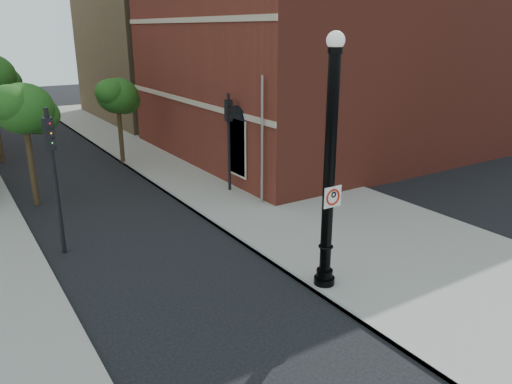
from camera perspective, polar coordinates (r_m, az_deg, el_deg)
ground at (r=13.63m, az=-0.73°, el=-13.26°), size 120.00×120.00×0.00m
sidewalk_right at (r=24.33m, az=-1.20°, el=1.35°), size 8.00×60.00×0.12m
curb_edge at (r=22.62m, az=-9.77°, el=-0.21°), size 0.10×60.00×0.14m
brick_wall_building at (r=32.56m, az=10.61°, el=16.41°), size 22.30×16.30×12.50m
bg_building_tan_b at (r=45.60m, az=-3.81°, el=18.03°), size 22.00×14.00×14.00m
lamppost at (r=13.53m, az=8.35°, el=1.49°), size 0.60×0.60×7.07m
no_parking_sign at (r=13.54m, az=8.76°, el=-0.54°), size 0.58×0.06×0.58m
traffic_signal_left at (r=16.89m, az=-22.24°, el=3.63°), size 0.37×0.42×4.82m
traffic_signal_right at (r=21.99m, az=-3.12°, el=7.45°), size 0.29×0.37×4.47m
utility_pole at (r=20.35m, az=0.70°, el=5.66°), size 0.11×0.11×5.38m
street_tree_a at (r=22.27m, az=-24.97°, el=8.52°), size 2.82×2.55×5.08m
street_tree_c at (r=27.89m, az=-15.51°, el=10.47°), size 2.58×2.33×4.65m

